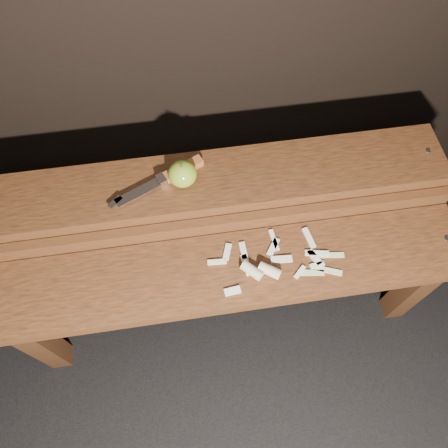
{
  "coord_description": "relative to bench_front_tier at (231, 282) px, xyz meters",
  "views": [
    {
      "loc": [
        -0.08,
        -0.46,
        1.42
      ],
      "look_at": [
        0.0,
        0.06,
        0.45
      ],
      "focal_mm": 35.0,
      "sensor_mm": 36.0,
      "label": 1
    }
  ],
  "objects": [
    {
      "name": "ground",
      "position": [
        0.0,
        0.06,
        -0.35
      ],
      "size": [
        60.0,
        60.0,
        0.0
      ],
      "primitive_type": "plane",
      "color": "black"
    },
    {
      "name": "bench_front_tier",
      "position": [
        0.0,
        0.0,
        0.0
      ],
      "size": [
        1.2,
        0.2,
        0.42
      ],
      "color": "#391E0E",
      "rests_on": "ground"
    },
    {
      "name": "bench_rear_tier",
      "position": [
        0.0,
        0.23,
        0.06
      ],
      "size": [
        1.2,
        0.21,
        0.5
      ],
      "color": "#391E0E",
      "rests_on": "ground"
    },
    {
      "name": "apple",
      "position": [
        -0.09,
        0.23,
        0.18
      ],
      "size": [
        0.07,
        0.07,
        0.08
      ],
      "color": "olive",
      "rests_on": "bench_rear_tier"
    },
    {
      "name": "knife",
      "position": [
        -0.11,
        0.25,
        0.16
      ],
      "size": [
        0.25,
        0.12,
        0.02
      ],
      "color": "#974E21",
      "rests_on": "bench_rear_tier"
    },
    {
      "name": "apple_scraps",
      "position": [
        0.1,
        0.0,
        0.07
      ],
      "size": [
        0.34,
        0.16,
        0.03
      ],
      "color": "beige",
      "rests_on": "bench_front_tier"
    }
  ]
}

